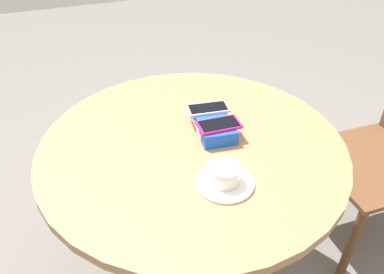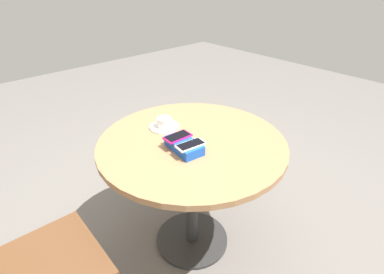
{
  "view_description": "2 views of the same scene",
  "coord_description": "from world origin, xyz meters",
  "px_view_note": "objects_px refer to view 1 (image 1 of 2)",
  "views": [
    {
      "loc": [
        0.87,
        -0.33,
        1.43
      ],
      "look_at": [
        0.0,
        0.0,
        0.74
      ],
      "focal_mm": 35.0,
      "sensor_mm": 36.0,
      "label": 1
    },
    {
      "loc": [
        -0.97,
        0.88,
        1.5
      ],
      "look_at": [
        0.0,
        0.0,
        0.74
      ],
      "focal_mm": 28.0,
      "sensor_mm": 36.0,
      "label": 2
    }
  ],
  "objects_px": {
    "round_table": "(192,172)",
    "saucer": "(225,182)",
    "phone_white": "(208,108)",
    "coffee_cup": "(224,174)",
    "phone_box": "(213,124)",
    "phone_magenta": "(219,125)"
  },
  "relations": [
    {
      "from": "round_table",
      "to": "saucer",
      "type": "bearing_deg",
      "value": 4.91
    },
    {
      "from": "phone_white",
      "to": "coffee_cup",
      "type": "height_order",
      "value": "coffee_cup"
    },
    {
      "from": "phone_white",
      "to": "coffee_cup",
      "type": "distance_m",
      "value": 0.3
    },
    {
      "from": "phone_box",
      "to": "phone_white",
      "type": "height_order",
      "value": "phone_white"
    },
    {
      "from": "round_table",
      "to": "saucer",
      "type": "distance_m",
      "value": 0.24
    },
    {
      "from": "phone_box",
      "to": "phone_magenta",
      "type": "bearing_deg",
      "value": -1.79
    },
    {
      "from": "saucer",
      "to": "phone_white",
      "type": "bearing_deg",
      "value": 166.22
    },
    {
      "from": "phone_box",
      "to": "coffee_cup",
      "type": "bearing_deg",
      "value": -16.32
    },
    {
      "from": "phone_magenta",
      "to": "saucer",
      "type": "distance_m",
      "value": 0.21
    },
    {
      "from": "round_table",
      "to": "coffee_cup",
      "type": "bearing_deg",
      "value": 4.55
    },
    {
      "from": "phone_box",
      "to": "saucer",
      "type": "xyz_separation_m",
      "value": [
        0.25,
        -0.07,
        -0.02
      ]
    },
    {
      "from": "coffee_cup",
      "to": "round_table",
      "type": "bearing_deg",
      "value": -175.45
    },
    {
      "from": "coffee_cup",
      "to": "phone_box",
      "type": "bearing_deg",
      "value": 163.68
    },
    {
      "from": "round_table",
      "to": "coffee_cup",
      "type": "relative_size",
      "value": 9.27
    },
    {
      "from": "round_table",
      "to": "coffee_cup",
      "type": "distance_m",
      "value": 0.26
    },
    {
      "from": "phone_box",
      "to": "saucer",
      "type": "distance_m",
      "value": 0.26
    },
    {
      "from": "phone_white",
      "to": "phone_magenta",
      "type": "height_order",
      "value": "same"
    },
    {
      "from": "coffee_cup",
      "to": "phone_white",
      "type": "bearing_deg",
      "value": 165.82
    },
    {
      "from": "phone_box",
      "to": "round_table",
      "type": "bearing_deg",
      "value": -65.85
    },
    {
      "from": "phone_white",
      "to": "saucer",
      "type": "bearing_deg",
      "value": -13.78
    },
    {
      "from": "round_table",
      "to": "phone_box",
      "type": "distance_m",
      "value": 0.18
    },
    {
      "from": "round_table",
      "to": "phone_box",
      "type": "height_order",
      "value": "phone_box"
    }
  ]
}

